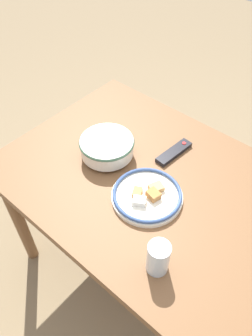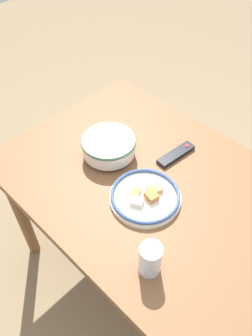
% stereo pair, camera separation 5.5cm
% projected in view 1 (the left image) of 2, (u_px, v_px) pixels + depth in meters
% --- Properties ---
extents(ground_plane, '(8.00, 8.00, 0.00)m').
position_uv_depth(ground_plane, '(145.00, 267.00, 1.87)').
color(ground_plane, '#7F6B4C').
extents(dining_table, '(1.24, 0.88, 0.76)m').
position_uv_depth(dining_table, '(152.00, 195.00, 1.38)').
color(dining_table, brown).
rests_on(dining_table, ground_plane).
extents(noodle_bowl, '(0.23, 0.23, 0.09)m').
position_uv_depth(noodle_bowl, '(107.00, 147.00, 1.37)').
color(noodle_bowl, silver).
rests_on(noodle_bowl, dining_table).
extents(food_plate, '(0.27, 0.27, 0.05)m').
position_uv_depth(food_plate, '(147.00, 195.00, 1.24)').
color(food_plate, silver).
rests_on(food_plate, dining_table).
extents(tv_remote, '(0.07, 0.19, 0.02)m').
position_uv_depth(tv_remote, '(174.00, 152.00, 1.40)').
color(tv_remote, black).
rests_on(tv_remote, dining_table).
extents(drinking_glass, '(0.07, 0.07, 0.13)m').
position_uv_depth(drinking_glass, '(158.00, 258.00, 1.01)').
color(drinking_glass, silver).
rests_on(drinking_glass, dining_table).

